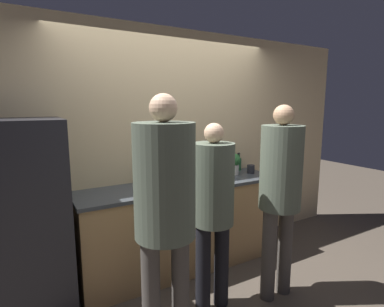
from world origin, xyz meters
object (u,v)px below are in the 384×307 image
Objects in this scene: refrigerator at (23,222)px; person_center at (213,202)px; person_right at (280,184)px; potted_plant at (234,163)px; person_left at (165,199)px; bottle_green at (238,163)px; utensil_crock at (142,177)px; cup_black at (251,169)px; fruit_bowl at (183,178)px.

refrigerator reaches higher than person_center.
person_right is 0.97m from potted_plant.
bottle_green is (1.57, 1.19, -0.11)m from person_left.
utensil_crock is 1.12m from potted_plant.
potted_plant reaches higher than cup_black.
potted_plant is (0.83, 0.80, 0.12)m from person_center.
cup_black is 0.24m from potted_plant.
person_center is 5.78× the size of utensil_crock.
person_left is 0.62m from person_center.
cup_black is at bearing -2.56° from fruit_bowl.
person_center reaches higher than utensil_crock.
person_center reaches higher than potted_plant.
fruit_bowl is at bearing -168.76° from bottle_green.
refrigerator is at bearing -178.68° from cup_black.
person_right is 17.28× the size of cup_black.
fruit_bowl is at bearing 80.37° from person_center.
person_right is at bearing -102.56° from potted_plant.
cup_black is at bearing 1.32° from refrigerator.
person_center is at bearing -136.10° from potted_plant.
person_center is 0.99m from utensil_crock.
bottle_green is (1.30, 0.01, 0.02)m from utensil_crock.
person_left is 1.22m from utensil_crock.
utensil_crock is 1.28× the size of bottle_green.
person_left reaches higher than bottle_green.
person_center is 5.45× the size of fruit_bowl.
refrigerator is at bearing -176.39° from fruit_bowl.
utensil_crock is 2.75× the size of cup_black.
person_left is at bearing -175.82° from person_right.
fruit_bowl is (1.54, 0.10, 0.16)m from refrigerator.
refrigerator is at bearing -177.16° from potted_plant.
refrigerator is at bearing 132.97° from person_left.
person_left is at bearing -47.03° from refrigerator.
cup_black is (1.32, -0.21, -0.02)m from utensil_crock.
utensil_crock reaches higher than bottle_green.
person_right reaches higher than refrigerator.
utensil_crock is (0.27, 1.18, -0.13)m from person_left.
bottle_green is (0.89, 0.18, 0.04)m from fruit_bowl.
person_right is at bearing -13.40° from person_center.
person_right is at bearing -22.40° from refrigerator.
refrigerator is 1.29m from person_left.
person_left is 1.17m from person_right.
bottle_green is at bearing 11.24° from fruit_bowl.
potted_plant reaches higher than bottle_green.
bottle_green reaches higher than fruit_bowl.
refrigerator is 2.45m from cup_black.
fruit_bowl is at bearing -22.25° from utensil_crock.
person_left is 1.87m from cup_black.
fruit_bowl is at bearing 117.54° from person_right.
person_left is 1.72m from potted_plant.
utensil_crock is at bearing 77.19° from person_left.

